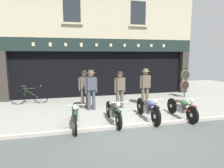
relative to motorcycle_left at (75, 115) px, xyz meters
name	(u,v)px	position (x,y,z in m)	size (l,w,h in m)	color
ground	(145,141)	(1.89, -1.53, -0.47)	(22.94, 22.00, 0.18)	gray
shop_facade	(98,65)	(1.89, 6.46, 1.29)	(11.24, 4.42, 6.39)	black
motorcycle_left	(75,115)	(0.00, 0.00, 0.00)	(0.62, 1.99, 0.93)	black
motorcycle_center_left	(113,111)	(1.36, 0.12, -0.02)	(0.62, 1.99, 0.90)	black
motorcycle_center	(148,108)	(2.69, 0.13, 0.00)	(0.62, 2.08, 0.93)	black
motorcycle_center_right	(182,108)	(4.03, -0.03, -0.01)	(0.62, 1.95, 0.91)	black
salesman_left	(85,87)	(0.57, 2.32, 0.53)	(0.56, 0.34, 1.72)	brown
shopkeeper_center	(120,88)	(2.11, 1.90, 0.50)	(0.55, 0.33, 1.68)	brown
salesman_right	(145,85)	(3.45, 2.17, 0.56)	(0.56, 0.37, 1.76)	brown
assistant_far_right	(91,88)	(0.81, 1.94, 0.56)	(0.55, 0.37, 1.76)	#3D424C
tyre_sign_pole	(185,80)	(6.31, 3.19, 0.55)	(0.53, 0.06, 1.71)	#232328
advert_board_near	(52,68)	(-0.97, 4.85, 1.24)	(0.66, 0.03, 1.04)	beige
advert_board_far	(31,69)	(-2.05, 4.85, 1.21)	(0.67, 0.03, 1.03)	silver
leaning_bicycle	(29,96)	(-2.02, 3.76, -0.06)	(1.78, 0.50, 0.94)	black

